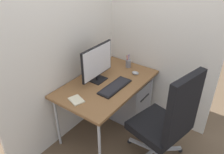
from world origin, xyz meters
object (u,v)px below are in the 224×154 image
at_px(pen_holder, 128,63).
at_px(notebook, 76,100).
at_px(office_chair, 168,121).
at_px(keyboard, 115,87).
at_px(mouse, 135,73).
at_px(monitor, 97,63).
at_px(filing_cabinet, 126,98).

relative_size(pen_holder, notebook, 1.17).
distance_m(office_chair, keyboard, 0.68).
distance_m(keyboard, pen_holder, 0.52).
height_order(pen_holder, notebook, pen_holder).
bearing_deg(mouse, monitor, 149.10).
relative_size(office_chair, monitor, 2.32).
xyz_separation_m(mouse, pen_holder, (0.11, 0.17, 0.04)).
relative_size(keyboard, pen_holder, 2.46).
relative_size(mouse, notebook, 0.56).
relative_size(office_chair, keyboard, 2.56).
height_order(office_chair, filing_cabinet, office_chair).
relative_size(office_chair, mouse, 13.01).
distance_m(office_chair, mouse, 0.77).
height_order(filing_cabinet, mouse, mouse).
xyz_separation_m(mouse, notebook, (-0.83, 0.21, -0.01)).
xyz_separation_m(filing_cabinet, monitor, (-0.39, 0.16, 0.65)).
relative_size(monitor, mouse, 5.62).
bearing_deg(keyboard, office_chair, -91.84).
distance_m(pen_holder, notebook, 0.94).
distance_m(office_chair, pen_holder, 0.98).
height_order(office_chair, notebook, office_chair).
relative_size(keyboard, mouse, 5.09).
bearing_deg(filing_cabinet, notebook, 174.24).
height_order(filing_cabinet, pen_holder, pen_holder).
height_order(keyboard, notebook, keyboard).
bearing_deg(office_chair, mouse, 56.67).
relative_size(office_chair, filing_cabinet, 1.98).
bearing_deg(office_chair, monitor, 87.73).
bearing_deg(monitor, office_chair, -92.27).
bearing_deg(notebook, filing_cabinet, 11.95).
bearing_deg(filing_cabinet, monitor, 157.46).
bearing_deg(filing_cabinet, office_chair, -119.51).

